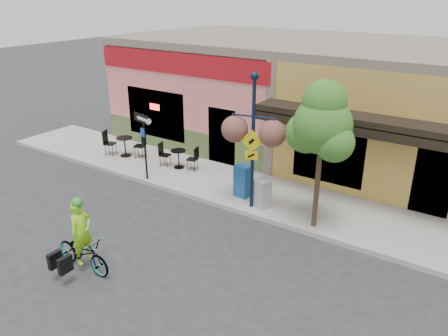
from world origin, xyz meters
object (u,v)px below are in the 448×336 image
at_px(building, 340,99).
at_px(lamp_post, 253,143).
at_px(bicycle, 83,253).
at_px(street_tree, 320,157).
at_px(cyclist_rider, 83,241).
at_px(one_way_sign, 145,147).
at_px(newspaper_box_grey, 262,194).
at_px(newspaper_box_blue, 243,181).

relative_size(building, lamp_post, 4.39).
xyz_separation_m(bicycle, street_tree, (3.94, 4.84, 1.80)).
bearing_deg(street_tree, cyclist_rider, -128.79).
distance_m(building, street_tree, 6.90).
height_order(lamp_post, street_tree, street_tree).
distance_m(bicycle, one_way_sign, 5.26).
bearing_deg(building, lamp_post, -91.85).
bearing_deg(newspaper_box_grey, one_way_sign, -154.75).
bearing_deg(newspaper_box_grey, newspaper_box_blue, 179.32).
xyz_separation_m(cyclist_rider, newspaper_box_grey, (2.11, 5.03, -0.20)).
bearing_deg(newspaper_box_grey, building, 111.22).
xyz_separation_m(building, lamp_post, (-0.21, -6.59, -0.03)).
xyz_separation_m(one_way_sign, newspaper_box_grey, (4.43, 0.37, -0.74)).
distance_m(cyclist_rider, lamp_post, 5.40).
bearing_deg(bicycle, newspaper_box_blue, -13.48).
distance_m(bicycle, cyclist_rider, 0.35).
bearing_deg(newspaper_box_grey, cyclist_rider, -92.25).
relative_size(bicycle, street_tree, 0.41).
bearing_deg(bicycle, lamp_post, -21.25).
bearing_deg(newspaper_box_blue, bicycle, -96.57).
xyz_separation_m(newspaper_box_blue, street_tree, (2.69, -0.54, 1.58)).
xyz_separation_m(bicycle, newspaper_box_grey, (2.16, 5.03, 0.15)).
bearing_deg(one_way_sign, cyclist_rider, -48.84).
relative_size(one_way_sign, newspaper_box_grey, 2.64).
bearing_deg(bicycle, cyclist_rider, -90.41).
bearing_deg(cyclist_rider, newspaper_box_grey, -23.14).
distance_m(cyclist_rider, newspaper_box_blue, 5.51).
height_order(one_way_sign, newspaper_box_grey, one_way_sign).
xyz_separation_m(cyclist_rider, lamp_post, (1.81, 4.89, 1.42)).
distance_m(building, newspaper_box_blue, 6.35).
height_order(cyclist_rider, street_tree, street_tree).
bearing_deg(newspaper_box_grey, lamp_post, -133.98).
height_order(building, newspaper_box_blue, building).
height_order(lamp_post, newspaper_box_blue, lamp_post).
bearing_deg(lamp_post, street_tree, -12.07).
relative_size(cyclist_rider, newspaper_box_grey, 1.78).
xyz_separation_m(newspaper_box_blue, newspaper_box_grey, (0.91, -0.35, -0.08)).
relative_size(building, newspaper_box_blue, 17.25).
xyz_separation_m(bicycle, lamp_post, (1.86, 4.89, 1.77)).
bearing_deg(cyclist_rider, lamp_post, -20.73).
xyz_separation_m(lamp_post, one_way_sign, (-4.14, -0.23, -0.89)).
height_order(bicycle, newspaper_box_blue, newspaper_box_blue).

